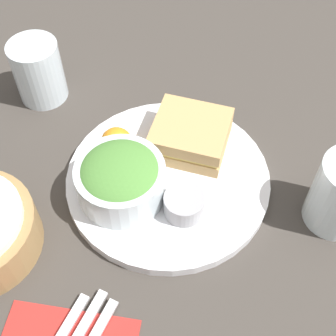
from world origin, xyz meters
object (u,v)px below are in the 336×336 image
(sandwich, at_px, (191,135))
(dressing_cup, at_px, (184,204))
(plate, at_px, (168,179))
(salad_bowl, at_px, (121,178))
(drink_glass, at_px, (38,71))

(sandwich, xyz_separation_m, dressing_cup, (-0.12, -0.01, -0.01))
(plate, relative_size, salad_bowl, 2.39)
(plate, xyz_separation_m, sandwich, (0.06, -0.02, 0.03))
(sandwich, xyz_separation_m, salad_bowl, (-0.10, 0.08, 0.01))
(sandwich, distance_m, salad_bowl, 0.13)
(plate, distance_m, dressing_cup, 0.07)
(plate, relative_size, drink_glass, 2.86)
(plate, height_order, drink_glass, drink_glass)
(dressing_cup, bearing_deg, plate, 29.53)
(salad_bowl, bearing_deg, sandwich, -39.45)
(plate, distance_m, salad_bowl, 0.08)
(sandwich, relative_size, salad_bowl, 0.97)
(drink_glass, bearing_deg, salad_bowl, -136.39)
(dressing_cup, bearing_deg, salad_bowl, 79.74)
(salad_bowl, bearing_deg, drink_glass, 43.61)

